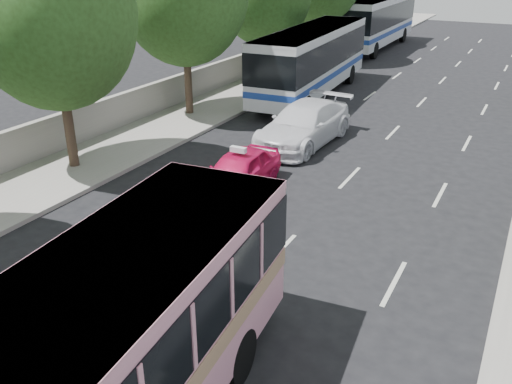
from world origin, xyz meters
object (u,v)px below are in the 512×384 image
Objects in this scene: pink_taxi at (239,172)px; white_pickup at (304,124)px; tour_coach_front at (313,56)px; tour_coach_rear at (377,18)px.

white_pickup is (0.00, 5.60, 0.14)m from pink_taxi.
tour_coach_front is 17.37m from tour_coach_rear.
tour_coach_rear is at bearing 96.21° from pink_taxi.
tour_coach_front is at bearing -85.60° from tour_coach_rear.
tour_coach_front is at bearing 100.31° from pink_taxi.
tour_coach_rear is (-1.44, 17.31, 0.21)m from tour_coach_front.
pink_taxi is at bearing -86.60° from white_pickup.
white_pickup is at bearing -73.17° from tour_coach_front.
pink_taxi is 13.74m from tour_coach_front.
tour_coach_front is (-2.86, 7.76, 1.37)m from white_pickup.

